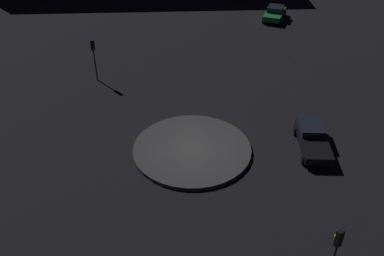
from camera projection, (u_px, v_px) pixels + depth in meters
name	position (u px, v px, depth m)	size (l,w,h in m)	color
ground_plane	(192.00, 151.00, 29.94)	(113.81, 113.81, 0.00)	black
roundabout_island	(192.00, 149.00, 29.86)	(8.06, 8.06, 0.25)	#383838
car_green	(275.00, 13.00, 49.34)	(4.05, 2.32, 1.43)	#1E7238
car_black	(313.00, 138.00, 29.96)	(4.83, 2.96, 1.34)	black
traffic_light_northeast	(335.00, 250.00, 19.26)	(0.38, 0.39, 4.24)	#2D2D2D
traffic_light_southwest	(94.00, 52.00, 36.54)	(0.37, 0.40, 3.72)	#2D2D2D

